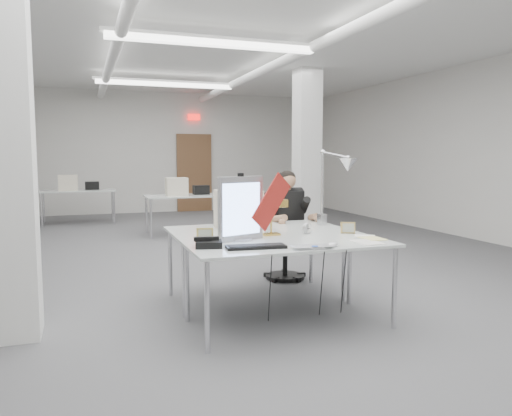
# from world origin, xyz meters

# --- Properties ---
(room_shell) EXTENTS (10.04, 14.04, 3.24)m
(room_shell) POSITION_xyz_m (0.04, 0.13, 1.69)
(room_shell) COLOR #4C4C4F
(room_shell) RESTS_ON ground
(desk_main) EXTENTS (1.80, 0.90, 0.02)m
(desk_main) POSITION_xyz_m (0.00, -2.50, 0.74)
(desk_main) COLOR silver
(desk_main) RESTS_ON room_shell
(desk_second) EXTENTS (1.80, 0.90, 0.02)m
(desk_second) POSITION_xyz_m (0.00, -1.60, 0.74)
(desk_second) COLOR silver
(desk_second) RESTS_ON room_shell
(bg_desk_a) EXTENTS (1.60, 0.80, 0.02)m
(bg_desk_a) POSITION_xyz_m (0.20, 3.00, 0.74)
(bg_desk_a) COLOR silver
(bg_desk_a) RESTS_ON room_shell
(bg_desk_b) EXTENTS (1.60, 0.80, 0.02)m
(bg_desk_b) POSITION_xyz_m (-1.80, 5.20, 0.74)
(bg_desk_b) COLOR silver
(bg_desk_b) RESTS_ON room_shell
(filing_cabinet) EXTENTS (0.45, 0.55, 1.20)m
(filing_cabinet) POSITION_xyz_m (-3.50, 6.65, 0.60)
(filing_cabinet) COLOR gray
(filing_cabinet) RESTS_ON room_shell
(office_chair) EXTENTS (0.59, 0.59, 1.02)m
(office_chair) POSITION_xyz_m (0.62, -0.93, 0.51)
(office_chair) COLOR black
(office_chair) RESTS_ON room_shell
(seated_person) EXTENTS (0.64, 0.74, 0.98)m
(seated_person) POSITION_xyz_m (0.62, -0.98, 0.90)
(seated_person) COLOR black
(seated_person) RESTS_ON office_chair
(monitor) EXTENTS (0.46, 0.19, 0.58)m
(monitor) POSITION_xyz_m (-0.38, -2.27, 1.04)
(monitor) COLOR #A2A2A7
(monitor) RESTS_ON desk_main
(pennant) EXTENTS (0.45, 0.21, 0.53)m
(pennant) POSITION_xyz_m (-0.09, -2.31, 1.10)
(pennant) COLOR maroon
(pennant) RESTS_ON monitor
(keyboard) EXTENTS (0.51, 0.22, 0.02)m
(keyboard) POSITION_xyz_m (-0.37, -2.68, 0.77)
(keyboard) COLOR black
(keyboard) RESTS_ON desk_main
(laptop) EXTENTS (0.36, 0.25, 0.03)m
(laptop) POSITION_xyz_m (0.06, -2.90, 0.77)
(laptop) COLOR #B4B4B9
(laptop) RESTS_ON desk_main
(mouse) EXTENTS (0.11, 0.09, 0.04)m
(mouse) POSITION_xyz_m (0.26, -2.83, 0.77)
(mouse) COLOR silver
(mouse) RESTS_ON desk_main
(bankers_lamp) EXTENTS (0.31, 0.19, 0.33)m
(bankers_lamp) POSITION_xyz_m (-0.01, -2.09, 0.92)
(bankers_lamp) COLOR gold
(bankers_lamp) RESTS_ON desk_main
(desk_phone) EXTENTS (0.26, 0.24, 0.05)m
(desk_phone) POSITION_xyz_m (-0.73, -2.51, 0.78)
(desk_phone) COLOR black
(desk_phone) RESTS_ON desk_main
(picture_frame_left) EXTENTS (0.15, 0.07, 0.12)m
(picture_frame_left) POSITION_xyz_m (-0.69, -2.20, 0.81)
(picture_frame_left) COLOR tan
(picture_frame_left) RESTS_ON desk_main
(picture_frame_right) EXTENTS (0.14, 0.09, 0.11)m
(picture_frame_right) POSITION_xyz_m (0.74, -2.23, 0.81)
(picture_frame_right) COLOR tan
(picture_frame_right) RESTS_ON desk_main
(desk_clock) EXTENTS (0.11, 0.07, 0.11)m
(desk_clock) POSITION_xyz_m (0.35, -2.12, 0.81)
(desk_clock) COLOR #A8A9AC
(desk_clock) RESTS_ON desk_main
(paper_stack_a) EXTENTS (0.22, 0.30, 0.01)m
(paper_stack_a) POSITION_xyz_m (0.64, -2.74, 0.76)
(paper_stack_a) COLOR silver
(paper_stack_a) RESTS_ON desk_main
(paper_stack_b) EXTENTS (0.18, 0.24, 0.01)m
(paper_stack_b) POSITION_xyz_m (0.79, -2.60, 0.76)
(paper_stack_b) COLOR #DFD785
(paper_stack_b) RESTS_ON desk_main
(paper_stack_c) EXTENTS (0.23, 0.21, 0.01)m
(paper_stack_c) POSITION_xyz_m (0.81, -2.44, 0.76)
(paper_stack_c) COLOR white
(paper_stack_c) RESTS_ON desk_main
(beige_monitor) EXTENTS (0.43, 0.41, 0.40)m
(beige_monitor) POSITION_xyz_m (-0.18, -1.58, 0.96)
(beige_monitor) COLOR beige
(beige_monitor) RESTS_ON desk_second
(architect_lamp) EXTENTS (0.56, 0.80, 0.98)m
(architect_lamp) POSITION_xyz_m (0.78, -1.85, 1.25)
(architect_lamp) COLOR silver
(architect_lamp) RESTS_ON desk_second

